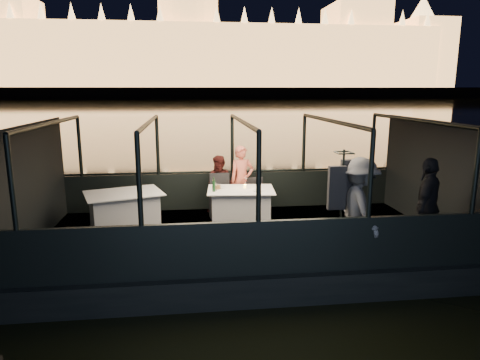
{
  "coord_description": "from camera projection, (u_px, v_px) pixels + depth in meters",
  "views": [
    {
      "loc": [
        -1.05,
        -8.34,
        3.43
      ],
      "look_at": [
        0.0,
        0.4,
        1.55
      ],
      "focal_mm": 32.0,
      "sensor_mm": 36.0,
      "label": 1
    }
  ],
  "objects": [
    {
      "name": "plate_far",
      "position": [
        221.0,
        187.0,
        9.55
      ],
      "size": [
        0.27,
        0.27,
        0.02
      ],
      "primitive_type": "cylinder",
      "rotation": [
        0.0,
        0.0,
        0.14
      ],
      "color": "silver",
      "rests_on": "dining_table_central"
    },
    {
      "name": "coat_stand",
      "position": [
        341.0,
        208.0,
        7.42
      ],
      "size": [
        0.63,
        0.56,
        1.93
      ],
      "primitive_type": null,
      "rotation": [
        0.0,
        0.0,
        -0.29
      ],
      "color": "black",
      "rests_on": "boat_deck"
    },
    {
      "name": "embankment",
      "position": [
        190.0,
        94.0,
        212.63
      ],
      "size": [
        400.0,
        140.0,
        6.0
      ],
      "primitive_type": "cube",
      "color": "#423D33",
      "rests_on": "ground"
    },
    {
      "name": "wine_bottle",
      "position": [
        214.0,
        185.0,
        9.17
      ],
      "size": [
        0.07,
        0.07,
        0.31
      ],
      "primitive_type": "cylinder",
      "rotation": [
        0.0,
        0.0,
        -0.09
      ],
      "color": "#14391A",
      "rests_on": "dining_table_central"
    },
    {
      "name": "end_wall_aft",
      "position": [
        429.0,
        175.0,
        9.05
      ],
      "size": [
        0.02,
        4.0,
        2.3
      ],
      "primitive_type": null,
      "color": "black",
      "rests_on": "boat_deck"
    },
    {
      "name": "person_woman_coral",
      "position": [
        242.0,
        183.0,
        10.16
      ],
      "size": [
        0.67,
        0.53,
        1.63
      ],
      "primitive_type": "imported",
      "rotation": [
        0.0,
        0.0,
        0.26
      ],
      "color": "#CD604A",
      "rests_on": "boat_deck"
    },
    {
      "name": "passenger_dark",
      "position": [
        427.0,
        207.0,
        7.65
      ],
      "size": [
        1.02,
        1.06,
        1.76
      ],
      "primitive_type": "imported",
      "rotation": [
        0.0,
        0.0,
        3.97
      ],
      "color": "black",
      "rests_on": "boat_deck"
    },
    {
      "name": "plate_near",
      "position": [
        259.0,
        191.0,
        9.25
      ],
      "size": [
        0.28,
        0.28,
        0.01
      ],
      "primitive_type": "cylinder",
      "rotation": [
        0.0,
        0.0,
        0.25
      ],
      "color": "white",
      "rests_on": "dining_table_central"
    },
    {
      "name": "dining_table_central",
      "position": [
        241.0,
        206.0,
        9.48
      ],
      "size": [
        1.54,
        1.17,
        0.77
      ],
      "primitive_type": "cube",
      "rotation": [
        0.0,
        0.0,
        -0.09
      ],
      "color": "white",
      "rests_on": "boat_deck"
    },
    {
      "name": "amber_candle",
      "position": [
        245.0,
        186.0,
        9.51
      ],
      "size": [
        0.08,
        0.08,
        0.08
      ],
      "primitive_type": "cylinder",
      "rotation": [
        0.0,
        0.0,
        0.41
      ],
      "color": "yellow",
      "rests_on": "dining_table_central"
    },
    {
      "name": "chair_port_right",
      "position": [
        255.0,
        197.0,
        10.02
      ],
      "size": [
        0.44,
        0.44,
        0.87
      ],
      "primitive_type": "cube",
      "rotation": [
        0.0,
        0.0,
        -0.08
      ],
      "color": "black",
      "rests_on": "boat_deck"
    },
    {
      "name": "wine_glass_red",
      "position": [
        246.0,
        182.0,
        9.69
      ],
      "size": [
        0.07,
        0.07,
        0.19
      ],
      "primitive_type": null,
      "rotation": [
        0.0,
        0.0,
        -0.18
      ],
      "color": "silver",
      "rests_on": "dining_table_central"
    },
    {
      "name": "parliament_building",
      "position": [
        189.0,
        24.0,
        172.81
      ],
      "size": [
        220.0,
        32.0,
        60.0
      ],
      "primitive_type": null,
      "color": "#F2D18C",
      "rests_on": "embankment"
    },
    {
      "name": "gunwale_starboard",
      "position": [
        258.0,
        248.0,
        6.79
      ],
      "size": [
        8.0,
        0.08,
        0.9
      ],
      "primitive_type": "cube",
      "color": "black",
      "rests_on": "boat_deck"
    },
    {
      "name": "boat_hull",
      "position": [
        242.0,
        256.0,
        8.93
      ],
      "size": [
        8.6,
        4.4,
        1.0
      ],
      "primitive_type": "cube",
      "color": "black",
      "rests_on": "river_water"
    },
    {
      "name": "bread_basket",
      "position": [
        216.0,
        187.0,
        9.44
      ],
      "size": [
        0.23,
        0.23,
        0.08
      ],
      "primitive_type": "cylinder",
      "rotation": [
        0.0,
        0.0,
        0.27
      ],
      "color": "olive",
      "rests_on": "dining_table_central"
    },
    {
      "name": "cabin_glass_starboard",
      "position": [
        259.0,
        177.0,
        6.55
      ],
      "size": [
        8.0,
        0.02,
        1.4
      ],
      "primitive_type": null,
      "color": "#99B2B2",
      "rests_on": "gunwale_starboard"
    },
    {
      "name": "boat_deck",
      "position": [
        242.0,
        235.0,
        8.83
      ],
      "size": [
        8.0,
        4.0,
        0.04
      ],
      "primitive_type": "cube",
      "color": "black",
      "rests_on": "boat_hull"
    },
    {
      "name": "cabin_glass_port",
      "position": [
        232.0,
        144.0,
        10.44
      ],
      "size": [
        8.0,
        0.02,
        1.4
      ],
      "primitive_type": null,
      "color": "#99B2B2",
      "rests_on": "gunwale_port"
    },
    {
      "name": "river_water",
      "position": [
        193.0,
        106.0,
        86.61
      ],
      "size": [
        500.0,
        500.0,
        0.0
      ],
      "primitive_type": "plane",
      "color": "black",
      "rests_on": "ground"
    },
    {
      "name": "canopy_ribs",
      "position": [
        242.0,
        179.0,
        8.59
      ],
      "size": [
        8.0,
        4.0,
        2.3
      ],
      "primitive_type": null,
      "color": "black",
      "rests_on": "boat_deck"
    },
    {
      "name": "passenger_stripe",
      "position": [
        359.0,
        211.0,
        7.4
      ],
      "size": [
        0.74,
        1.21,
        1.8
      ],
      "primitive_type": "imported",
      "rotation": [
        0.0,
        0.0,
        1.64
      ],
      "color": "silver",
      "rests_on": "boat_deck"
    },
    {
      "name": "chair_port_left",
      "position": [
        220.0,
        199.0,
        9.86
      ],
      "size": [
        0.5,
        0.5,
        1.0
      ],
      "primitive_type": "cube",
      "rotation": [
        0.0,
        0.0,
        0.09
      ],
      "color": "black",
      "rests_on": "boat_deck"
    },
    {
      "name": "person_man_maroon",
      "position": [
        220.0,
        183.0,
        10.1
      ],
      "size": [
        0.82,
        0.74,
        1.4
      ],
      "primitive_type": "imported",
      "rotation": [
        0.0,
        0.0,
        -0.4
      ],
      "color": "#3C1210",
      "rests_on": "boat_deck"
    },
    {
      "name": "wine_glass_white",
      "position": [
        216.0,
        186.0,
        9.25
      ],
      "size": [
        0.07,
        0.07,
        0.17
      ],
      "primitive_type": null,
      "rotation": [
        0.0,
        0.0,
        0.32
      ],
      "color": "white",
      "rests_on": "dining_table_central"
    },
    {
      "name": "end_wall_fore",
      "position": [
        34.0,
        184.0,
        8.12
      ],
      "size": [
        0.02,
        4.0,
        2.3
      ],
      "primitive_type": null,
      "color": "black",
      "rests_on": "boat_deck"
    },
    {
      "name": "gunwale_port",
      "position": [
        232.0,
        190.0,
        10.68
      ],
      "size": [
        8.0,
        0.08,
        0.9
      ],
      "primitive_type": "cube",
      "color": "black",
      "rests_on": "boat_deck"
    },
    {
      "name": "dining_table_aft",
      "position": [
        125.0,
        212.0,
        9.0
      ],
      "size": [
        1.8,
        1.53,
        0.81
      ],
      "primitive_type": "cube",
      "rotation": [
        0.0,
        0.0,
        0.32
      ],
      "color": "white",
      "rests_on": "boat_deck"
    },
    {
      "name": "cabin_roof_glass",
      "position": [
        242.0,
        122.0,
        8.35
      ],
      "size": [
        8.0,
        4.0,
        0.02
      ],
      "primitive_type": null,
      "color": "#99B2B2",
      "rests_on": "boat_deck"
    }
  ]
}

